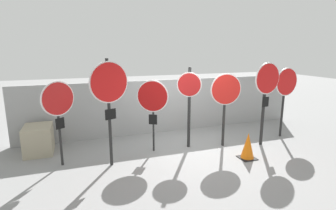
{
  "coord_description": "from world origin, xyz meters",
  "views": [
    {
      "loc": [
        -2.91,
        -6.31,
        2.79
      ],
      "look_at": [
        -0.68,
        0.0,
        1.34
      ],
      "focal_mm": 28.0,
      "sensor_mm": 36.0,
      "label": 1
    }
  ],
  "objects": [
    {
      "name": "traffic_cone_0",
      "position": [
        1.14,
        -1.02,
        0.34
      ],
      "size": [
        0.41,
        0.41,
        0.68
      ],
      "color": "black",
      "rests_on": "ground"
    },
    {
      "name": "stop_sign_4",
      "position": [
        1.01,
        -0.05,
        1.51
      ],
      "size": [
        0.88,
        0.2,
        2.12
      ],
      "rotation": [
        0.0,
        0.0,
        -0.17
      ],
      "color": "black",
      "rests_on": "ground"
    },
    {
      "name": "fence_back",
      "position": [
        0.0,
        1.88,
        0.88
      ],
      "size": [
        9.62,
        0.12,
        1.77
      ],
      "color": "gray",
      "rests_on": "ground"
    },
    {
      "name": "stop_sign_1",
      "position": [
        -2.21,
        -0.29,
        1.83
      ],
      "size": [
        0.91,
        0.36,
        2.57
      ],
      "rotation": [
        0.0,
        0.0,
        0.35
      ],
      "color": "black",
      "rests_on": "ground"
    },
    {
      "name": "stop_sign_0",
      "position": [
        -3.34,
        0.11,
        1.51
      ],
      "size": [
        0.7,
        0.46,
        2.06
      ],
      "rotation": [
        0.0,
        0.0,
        0.57
      ],
      "color": "black",
      "rests_on": "ground"
    },
    {
      "name": "stop_sign_3",
      "position": [
        0.01,
        0.21,
        1.51
      ],
      "size": [
        0.6,
        0.37,
        2.29
      ],
      "rotation": [
        0.0,
        0.0,
        -0.53
      ],
      "color": "black",
      "rests_on": "ground"
    },
    {
      "name": "stop_sign_5",
      "position": [
        2.13,
        -0.35,
        1.68
      ],
      "size": [
        0.89,
        0.19,
        2.41
      ],
      "rotation": [
        0.0,
        0.0,
        0.12
      ],
      "color": "black",
      "rests_on": "ground"
    },
    {
      "name": "storage_crate",
      "position": [
        -3.97,
        1.18,
        0.38
      ],
      "size": [
        0.71,
        0.9,
        0.76
      ],
      "color": "#9E937A",
      "rests_on": "ground"
    },
    {
      "name": "ground_plane",
      "position": [
        0.0,
        0.0,
        0.0
      ],
      "size": [
        40.0,
        40.0,
        0.0
      ],
      "primitive_type": "plane",
      "color": "gray"
    },
    {
      "name": "stop_sign_2",
      "position": [
        -1.03,
        0.24,
        1.45
      ],
      "size": [
        0.75,
        0.45,
        1.98
      ],
      "rotation": [
        0.0,
        0.0,
        -0.52
      ],
      "color": "black",
      "rests_on": "ground"
    },
    {
      "name": "stop_sign_6",
      "position": [
        3.22,
        0.05,
        1.61
      ],
      "size": [
        0.87,
        0.17,
        2.21
      ],
      "rotation": [
        0.0,
        0.0,
        0.1
      ],
      "color": "black",
      "rests_on": "ground"
    }
  ]
}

